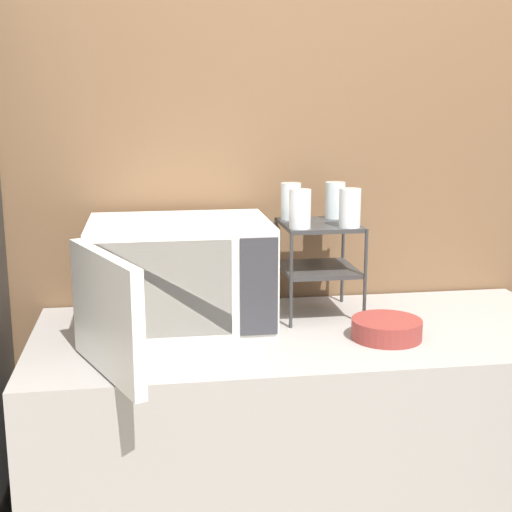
# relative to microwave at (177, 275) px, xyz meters

# --- Properties ---
(wall_back) EXTENTS (8.00, 0.06, 2.60)m
(wall_back) POSITION_rel_microwave_xyz_m (0.36, 0.28, 0.26)
(wall_back) COLOR brown
(wall_back) RESTS_ON ground_plane
(counter) EXTENTS (1.55, 0.67, 0.89)m
(counter) POSITION_rel_microwave_xyz_m (0.36, -0.09, -0.60)
(counter) COLOR #9E9993
(counter) RESTS_ON ground_plane
(microwave) EXTENTS (0.54, 0.76, 0.30)m
(microwave) POSITION_rel_microwave_xyz_m (0.00, 0.00, 0.00)
(microwave) COLOR silver
(microwave) RESTS_ON counter
(dish_rack) EXTENTS (0.23, 0.25, 0.28)m
(dish_rack) POSITION_rel_microwave_xyz_m (0.43, 0.05, 0.05)
(dish_rack) COLOR #333333
(dish_rack) RESTS_ON counter
(glass_front_left) EXTENTS (0.06, 0.06, 0.11)m
(glass_front_left) POSITION_rel_microwave_xyz_m (0.35, -0.03, 0.19)
(glass_front_left) COLOR silver
(glass_front_left) RESTS_ON dish_rack
(glass_back_right) EXTENTS (0.06, 0.06, 0.11)m
(glass_back_right) POSITION_rel_microwave_xyz_m (0.50, 0.13, 0.19)
(glass_back_right) COLOR silver
(glass_back_right) RESTS_ON dish_rack
(glass_front_right) EXTENTS (0.06, 0.06, 0.11)m
(glass_front_right) POSITION_rel_microwave_xyz_m (0.50, -0.03, 0.19)
(glass_front_right) COLOR silver
(glass_front_right) RESTS_ON dish_rack
(glass_back_left) EXTENTS (0.06, 0.06, 0.11)m
(glass_back_left) POSITION_rel_microwave_xyz_m (0.36, 0.13, 0.19)
(glass_back_left) COLOR silver
(glass_back_left) RESTS_ON dish_rack
(bowl) EXTENTS (0.19, 0.19, 0.05)m
(bowl) POSITION_rel_microwave_xyz_m (0.56, -0.20, -0.13)
(bowl) COLOR maroon
(bowl) RESTS_ON counter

